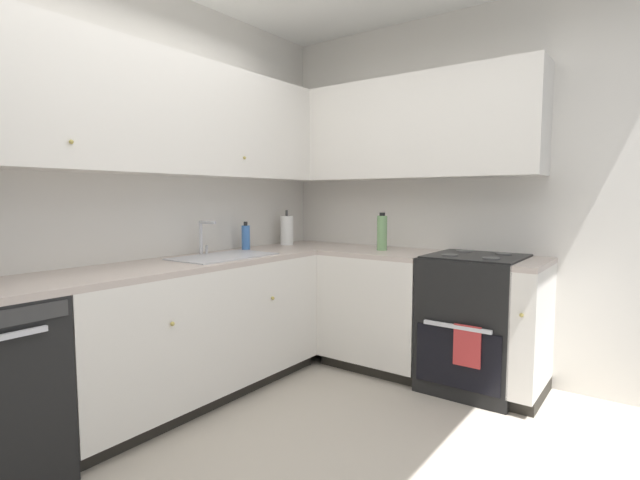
% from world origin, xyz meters
% --- Properties ---
extents(wall_back, '(4.02, 0.05, 2.67)m').
position_xyz_m(wall_back, '(0.00, 1.47, 1.33)').
color(wall_back, silver).
rests_on(wall_back, ground_plane).
extents(wall_right, '(0.05, 2.99, 2.67)m').
position_xyz_m(wall_right, '(1.99, 0.00, 1.33)').
color(wall_right, silver).
rests_on(wall_right, ground_plane).
extents(lower_cabinets_back, '(1.84, 0.62, 0.87)m').
position_xyz_m(lower_cabinets_back, '(0.44, 1.15, 0.44)').
color(lower_cabinets_back, silver).
rests_on(lower_cabinets_back, ground_plane).
extents(countertop_back, '(3.05, 0.60, 0.03)m').
position_xyz_m(countertop_back, '(0.44, 1.14, 0.89)').
color(countertop_back, '#B7A89E').
rests_on(countertop_back, lower_cabinets_back).
extents(lower_cabinets_right, '(0.62, 1.56, 0.87)m').
position_xyz_m(lower_cabinets_right, '(1.67, 0.27, 0.44)').
color(lower_cabinets_right, silver).
rests_on(lower_cabinets_right, ground_plane).
extents(countertop_right, '(0.60, 1.56, 0.03)m').
position_xyz_m(countertop_right, '(1.66, 0.27, 0.89)').
color(countertop_right, '#B7A89E').
rests_on(countertop_right, lower_cabinets_right).
extents(oven_range, '(0.68, 0.62, 1.06)m').
position_xyz_m(oven_range, '(1.68, -0.27, 0.46)').
color(oven_range, black).
rests_on(oven_range, ground_plane).
extents(upper_cabinets_back, '(2.73, 0.34, 0.74)m').
position_xyz_m(upper_cabinets_back, '(0.28, 1.28, 1.82)').
color(upper_cabinets_back, silver).
extents(upper_cabinets_right, '(0.32, 2.09, 0.74)m').
position_xyz_m(upper_cabinets_right, '(1.80, 0.40, 1.82)').
color(upper_cabinets_right, silver).
extents(sink, '(0.68, 0.40, 0.10)m').
position_xyz_m(sink, '(0.67, 1.11, 0.87)').
color(sink, '#B7B7BC').
rests_on(sink, countertop_back).
extents(faucet, '(0.07, 0.16, 0.24)m').
position_xyz_m(faucet, '(0.67, 1.32, 1.05)').
color(faucet, silver).
rests_on(faucet, countertop_back).
extents(soap_bottle, '(0.06, 0.06, 0.21)m').
position_xyz_m(soap_bottle, '(1.09, 1.32, 1.00)').
color(soap_bottle, '#3F72BF').
rests_on(soap_bottle, countertop_back).
extents(paper_towel_roll, '(0.11, 0.11, 0.30)m').
position_xyz_m(paper_towel_roll, '(1.56, 1.30, 1.03)').
color(paper_towel_roll, white).
rests_on(paper_towel_roll, countertop_back).
extents(oil_bottle, '(0.08, 0.08, 0.29)m').
position_xyz_m(oil_bottle, '(1.66, 0.45, 1.04)').
color(oil_bottle, '#729E66').
rests_on(oil_bottle, countertop_right).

